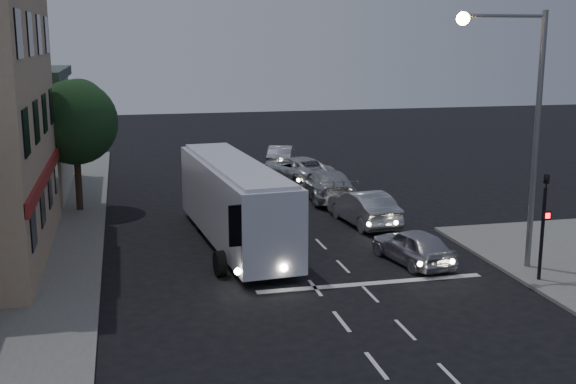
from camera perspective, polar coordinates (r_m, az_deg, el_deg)
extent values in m
plane|color=black|center=(22.58, 3.49, -9.24)|extent=(120.00, 120.00, 0.00)
cube|color=silver|center=(19.09, 6.99, -13.45)|extent=(0.12, 1.60, 0.01)
cube|color=silver|center=(21.69, 4.25, -10.16)|extent=(0.12, 1.60, 0.01)
cube|color=silver|center=(24.37, 2.15, -7.57)|extent=(0.12, 1.60, 0.01)
cube|color=silver|center=(27.13, 0.49, -5.50)|extent=(0.12, 1.60, 0.01)
cube|color=silver|center=(29.93, -0.86, -3.80)|extent=(0.12, 1.60, 0.01)
cube|color=silver|center=(32.77, -1.97, -2.40)|extent=(0.12, 1.60, 0.01)
cube|color=silver|center=(35.63, -2.89, -1.22)|extent=(0.12, 1.60, 0.01)
cube|color=silver|center=(38.51, -3.68, -0.22)|extent=(0.12, 1.60, 0.01)
cube|color=silver|center=(18.84, 12.78, -14.03)|extent=(0.10, 1.50, 0.01)
cube|color=silver|center=(21.33, 9.24, -10.69)|extent=(0.10, 1.50, 0.01)
cube|color=silver|center=(23.93, 6.52, -8.03)|extent=(0.10, 1.50, 0.01)
cube|color=silver|center=(26.62, 4.36, -5.88)|extent=(0.10, 1.50, 0.01)
cube|color=silver|center=(29.37, 2.62, -4.13)|extent=(0.10, 1.50, 0.01)
cube|color=silver|center=(32.16, 1.18, -2.67)|extent=(0.10, 1.50, 0.01)
cube|color=silver|center=(34.99, -0.02, -1.45)|extent=(0.10, 1.50, 0.01)
cube|color=silver|center=(37.84, -1.05, -0.41)|extent=(0.10, 1.50, 0.01)
cube|color=silver|center=(40.72, -1.92, 0.48)|extent=(0.10, 1.50, 0.01)
cube|color=silver|center=(24.95, 6.62, -7.18)|extent=(8.00, 0.35, 0.01)
cube|color=silver|center=(28.97, -4.23, -0.73)|extent=(3.30, 11.18, 2.94)
cube|color=silver|center=(28.68, -4.28, 2.22)|extent=(2.90, 10.78, 0.17)
cube|color=black|center=(23.64, -2.21, -2.51)|extent=(2.11, 0.30, 1.38)
cube|color=black|center=(29.48, -2.17, 0.71)|extent=(0.88, 9.14, 0.83)
cube|color=black|center=(29.15, -6.64, 0.50)|extent=(0.88, 9.14, 0.83)
cube|color=#B92843|center=(30.14, -2.30, -1.01)|extent=(0.49, 5.03, 1.28)
cube|color=#B92843|center=(29.81, -6.71, -1.23)|extent=(0.49, 5.03, 1.28)
cylinder|color=black|center=(25.48, -5.40, -5.66)|extent=(0.40, 0.94, 0.92)
cylinder|color=black|center=(25.87, -0.34, -5.33)|extent=(0.40, 0.94, 0.92)
cylinder|color=black|center=(31.36, -6.92, -2.29)|extent=(0.40, 0.94, 0.92)
cylinder|color=black|center=(31.67, -2.79, -2.07)|extent=(0.40, 0.94, 0.92)
cylinder|color=black|center=(32.86, -7.21, -1.63)|extent=(0.40, 0.94, 0.92)
cylinder|color=black|center=(33.16, -3.27, -1.43)|extent=(0.40, 0.94, 0.92)
cylinder|color=#FFF2CC|center=(23.89, -3.99, -6.28)|extent=(0.24, 0.07, 0.24)
cylinder|color=#FFF2CC|center=(24.17, -0.32, -6.03)|extent=(0.24, 0.07, 0.24)
imported|color=#B4B3BD|center=(27.13, 9.86, -4.23)|extent=(2.27, 4.12, 1.33)
imported|color=#B2B2B2|center=(32.42, 5.99, -1.23)|extent=(2.13, 4.81, 1.53)
imported|color=#ABABAB|center=(37.11, 3.19, 0.54)|extent=(2.55, 5.49, 1.55)
imported|color=#BABABA|center=(41.83, 0.71, 1.82)|extent=(3.94, 5.80, 1.47)
imported|color=#B1B1B6|center=(46.62, -0.54, 2.85)|extent=(2.73, 4.56, 1.42)
cylinder|color=black|center=(25.83, 19.44, -3.16)|extent=(0.12, 0.12, 3.20)
imported|color=black|center=(25.39, 19.76, 1.31)|extent=(0.15, 0.18, 0.90)
cube|color=black|center=(25.51, 19.76, -1.74)|extent=(0.25, 0.12, 0.30)
cube|color=#FF0C0C|center=(25.45, 19.85, -1.78)|extent=(0.16, 0.02, 0.18)
cylinder|color=slate|center=(26.63, 19.00, 3.70)|extent=(0.20, 0.20, 9.00)
cylinder|color=slate|center=(25.63, 16.75, 13.20)|extent=(3.00, 0.12, 0.12)
sphere|color=#FFBF59|center=(24.93, 13.66, 13.18)|extent=(0.44, 0.44, 0.44)
cube|color=maroon|center=(28.74, -18.60, 1.27)|extent=(0.15, 12.00, 0.50)
cube|color=black|center=(24.54, -19.49, -2.49)|extent=(0.06, 1.30, 1.50)
cube|color=black|center=(27.44, -18.83, -0.95)|extent=(0.06, 1.30, 1.50)
cube|color=black|center=(30.36, -18.30, 0.30)|extent=(0.06, 1.30, 1.50)
cube|color=black|center=(33.29, -17.86, 1.33)|extent=(0.06, 1.30, 1.50)
cube|color=black|center=(23.99, -20.00, 4.46)|extent=(0.06, 1.30, 1.50)
cube|color=black|center=(26.95, -19.27, 5.28)|extent=(0.06, 1.30, 1.50)
cube|color=black|center=(29.92, -18.68, 5.93)|extent=(0.06, 1.30, 1.50)
cube|color=black|center=(32.90, -18.20, 6.47)|extent=(0.06, 1.30, 1.50)
cube|color=black|center=(23.82, -20.53, 11.62)|extent=(0.06, 1.30, 1.50)
cube|color=black|center=(26.80, -19.72, 11.65)|extent=(0.06, 1.30, 1.50)
cube|color=black|center=(29.78, -19.08, 11.67)|extent=(0.06, 1.30, 1.50)
cube|color=black|center=(32.77, -18.55, 11.69)|extent=(0.06, 1.30, 1.50)
cylinder|color=black|center=(35.83, -16.23, 0.86)|extent=(0.32, 0.32, 2.80)
sphere|color=#183A1B|center=(35.42, -16.50, 5.31)|extent=(4.00, 4.00, 4.00)
sphere|color=#1D3F1C|center=(35.93, -16.19, 6.54)|extent=(2.60, 2.60, 2.60)
sphere|color=#183A1B|center=(34.80, -17.08, 5.82)|extent=(2.40, 2.40, 2.40)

